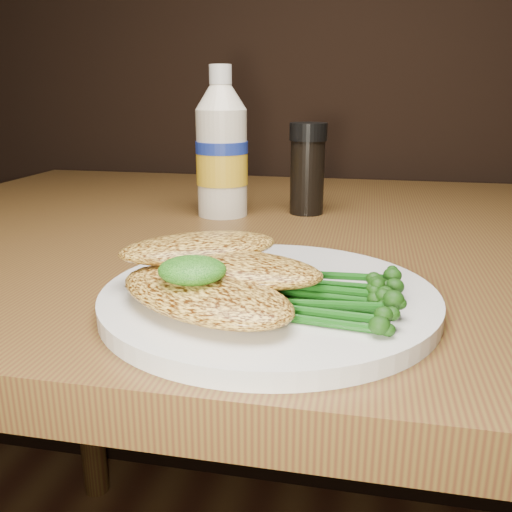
% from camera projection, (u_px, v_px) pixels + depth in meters
% --- Properties ---
extents(dining_table, '(1.20, 0.80, 0.75)m').
position_uv_depth(dining_table, '(314.00, 485.00, 0.78)').
color(dining_table, '#4F2B17').
rests_on(dining_table, floor).
extents(plate, '(0.26, 0.26, 0.01)m').
position_uv_depth(plate, '(269.00, 298.00, 0.43)').
color(plate, silver).
rests_on(plate, dining_table).
extents(chicken_front, '(0.17, 0.14, 0.02)m').
position_uv_depth(chicken_front, '(204.00, 294.00, 0.39)').
color(chicken_front, '#E9B74A').
rests_on(chicken_front, plate).
extents(chicken_mid, '(0.15, 0.09, 0.02)m').
position_uv_depth(chicken_mid, '(236.00, 268.00, 0.42)').
color(chicken_mid, '#E9B74A').
rests_on(chicken_mid, plate).
extents(chicken_back, '(0.14, 0.12, 0.02)m').
position_uv_depth(chicken_back, '(199.00, 247.00, 0.44)').
color(chicken_back, '#E9B74A').
rests_on(chicken_back, plate).
extents(pesto_front, '(0.05, 0.04, 0.02)m').
position_uv_depth(pesto_front, '(192.00, 270.00, 0.38)').
color(pesto_front, '#0A3708').
rests_on(pesto_front, chicken_front).
extents(broccolini_bundle, '(0.13, 0.10, 0.02)m').
position_uv_depth(broccolini_bundle, '(325.00, 291.00, 0.40)').
color(broccolini_bundle, '#124A10').
rests_on(broccolini_bundle, plate).
extents(mayo_bottle, '(0.09, 0.09, 0.19)m').
position_uv_depth(mayo_bottle, '(222.00, 142.00, 0.72)').
color(mayo_bottle, '#F0E5CC').
rests_on(mayo_bottle, dining_table).
extents(pepper_grinder, '(0.06, 0.06, 0.12)m').
position_uv_depth(pepper_grinder, '(307.00, 169.00, 0.74)').
color(pepper_grinder, black).
rests_on(pepper_grinder, dining_table).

